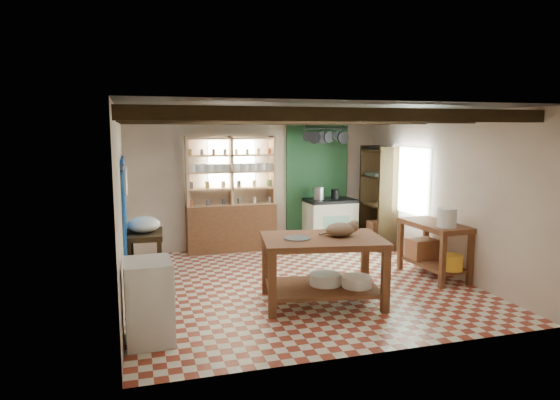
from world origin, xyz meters
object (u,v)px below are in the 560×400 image
object	(u,v)px
right_counter	(434,250)
cat	(340,230)
work_table	(322,270)
stove	(330,223)
white_cabinet	(149,301)
prep_table	(145,258)

from	to	relation	value
right_counter	cat	world-z (taller)	cat
work_table	right_counter	bearing A→B (deg)	26.14
stove	white_cabinet	distance (m)	5.14
work_table	prep_table	bearing A→B (deg)	154.83
stove	prep_table	world-z (taller)	stove
cat	work_table	bearing A→B (deg)	-178.69
white_cabinet	cat	world-z (taller)	cat
work_table	stove	distance (m)	3.34
prep_table	cat	size ratio (longest dim) A/B	1.93
work_table	prep_table	distance (m)	2.75
stove	cat	world-z (taller)	cat
work_table	cat	world-z (taller)	cat
white_cabinet	right_counter	xyz separation A→B (m)	(4.40, 1.22, -0.02)
right_counter	cat	size ratio (longest dim) A/B	2.98
stove	cat	size ratio (longest dim) A/B	2.38
stove	white_cabinet	world-z (taller)	stove
stove	prep_table	size ratio (longest dim) A/B	1.23
stove	right_counter	world-z (taller)	stove
white_cabinet	work_table	bearing A→B (deg)	12.56
prep_table	right_counter	size ratio (longest dim) A/B	0.65
white_cabinet	cat	size ratio (longest dim) A/B	2.23
right_counter	prep_table	bearing A→B (deg)	164.92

